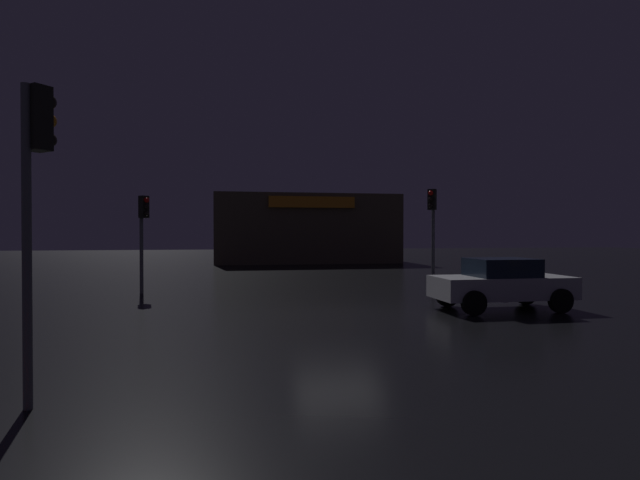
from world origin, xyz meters
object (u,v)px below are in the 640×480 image
(car_near, at_px, (502,283))
(store_building, at_px, (303,229))
(traffic_signal_opposite, at_px, (143,223))
(traffic_signal_main, at_px, (432,218))
(traffic_signal_cross_left, at_px, (35,169))

(car_near, bearing_deg, store_building, 94.23)
(traffic_signal_opposite, relative_size, car_near, 0.91)
(store_building, xyz_separation_m, traffic_signal_opposite, (-9.46, -21.36, 0.01))
(traffic_signal_opposite, height_order, car_near, traffic_signal_opposite)
(traffic_signal_opposite, bearing_deg, traffic_signal_main, -0.94)
(store_building, height_order, car_near, store_building)
(store_building, bearing_deg, traffic_signal_cross_left, -104.36)
(store_building, bearing_deg, traffic_signal_opposite, -113.89)
(traffic_signal_opposite, bearing_deg, traffic_signal_cross_left, -87.09)
(store_building, distance_m, car_near, 27.69)
(store_building, relative_size, car_near, 3.47)
(traffic_signal_main, xyz_separation_m, car_near, (-0.28, -6.00, -2.19))
(traffic_signal_opposite, bearing_deg, car_near, -28.30)
(traffic_signal_cross_left, bearing_deg, traffic_signal_opposite, 92.91)
(traffic_signal_opposite, distance_m, traffic_signal_cross_left, 13.04)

